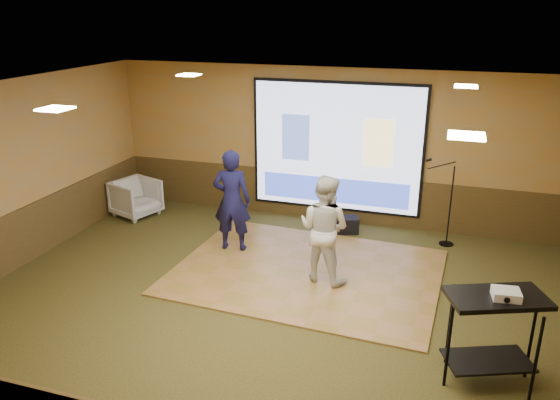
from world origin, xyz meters
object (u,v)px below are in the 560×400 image
(banquet_chair, at_px, (136,198))
(duffel_bag, at_px, (345,225))
(dance_floor, at_px, (307,271))
(projector, at_px, (506,294))
(av_table, at_px, (494,320))
(mic_stand, at_px, (446,218))
(player_left, at_px, (232,200))
(player_right, at_px, (324,229))
(projector_screen, at_px, (336,149))

(banquet_chair, bearing_deg, duffel_bag, -64.85)
(dance_floor, xyz_separation_m, projector, (2.73, -2.02, 1.14))
(av_table, bearing_deg, banquet_chair, 152.98)
(av_table, bearing_deg, dance_floor, 143.20)
(projector, distance_m, banquet_chair, 7.57)
(projector, distance_m, mic_stand, 3.96)
(duffel_bag, bearing_deg, projector, -57.25)
(dance_floor, distance_m, duffel_bag, 1.85)
(duffel_bag, bearing_deg, mic_stand, -0.11)
(player_left, relative_size, av_table, 1.60)
(dance_floor, bearing_deg, duffel_bag, 81.90)
(player_right, bearing_deg, duffel_bag, -73.81)
(av_table, relative_size, banquet_chair, 1.35)
(projector, relative_size, banquet_chair, 0.35)
(projector_screen, bearing_deg, av_table, -57.74)
(player_left, distance_m, player_right, 1.88)
(player_left, relative_size, duffel_bag, 3.68)
(dance_floor, height_order, mic_stand, mic_stand)
(dance_floor, bearing_deg, projector, -36.47)
(dance_floor, height_order, av_table, av_table)
(player_left, relative_size, player_right, 1.05)
(projector_screen, xyz_separation_m, projector, (2.80, -4.35, -0.32))
(av_table, bearing_deg, player_left, 149.43)
(player_left, height_order, player_right, player_left)
(dance_floor, distance_m, projector, 3.59)
(mic_stand, bearing_deg, projector, -64.83)
(dance_floor, distance_m, player_right, 0.93)
(projector_screen, relative_size, av_table, 2.99)
(projector_screen, height_order, player_left, projector_screen)
(banquet_chair, bearing_deg, player_left, -91.35)
(player_left, distance_m, projector, 4.87)
(player_right, distance_m, av_table, 2.96)
(player_left, xyz_separation_m, projector, (4.19, -2.46, 0.24))
(player_right, relative_size, mic_stand, 1.07)
(mic_stand, height_order, duffel_bag, mic_stand)
(dance_floor, distance_m, mic_stand, 2.79)
(projector, bearing_deg, player_right, 136.39)
(mic_stand, relative_size, banquet_chair, 1.92)
(player_right, bearing_deg, dance_floor, -16.04)
(projector_screen, bearing_deg, mic_stand, -13.53)
(dance_floor, xyz_separation_m, av_table, (2.65, -1.99, 0.79))
(player_left, bearing_deg, mic_stand, -167.25)
(projector_screen, distance_m, projector, 5.19)
(player_right, height_order, banquet_chair, player_right)
(player_right, xyz_separation_m, mic_stand, (1.75, 2.01, -0.38))
(projector_screen, xyz_separation_m, player_right, (0.38, -2.52, -0.60))
(player_left, bearing_deg, av_table, 140.76)
(player_right, distance_m, mic_stand, 2.69)
(projector, height_order, duffel_bag, projector)
(mic_stand, distance_m, duffel_bag, 1.83)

